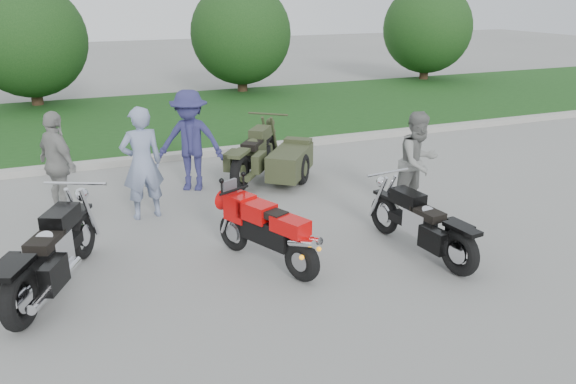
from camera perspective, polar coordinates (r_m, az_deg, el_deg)
name	(u,v)px	position (r m, az deg, el deg)	size (l,w,h in m)	color
ground	(269,274)	(7.74, -1.95, -8.29)	(80.00, 80.00, 0.00)	gray
curb	(177,156)	(13.13, -11.17, 3.62)	(60.00, 0.30, 0.15)	#A7A59D
grass_strip	(148,120)	(17.11, -14.03, 7.12)	(60.00, 8.00, 0.14)	#23541C
tree_mid_left	(28,40)	(19.98, -24.88, 13.85)	(3.60, 3.60, 4.00)	#3F2B1C
tree_mid_right	(241,34)	(20.95, -4.79, 15.73)	(3.60, 3.60, 4.00)	#3F2B1C
tree_far_right	(427,28)	(24.59, 13.98, 15.83)	(3.60, 3.60, 4.00)	#3F2B1C
sportbike_red	(268,230)	(7.73, -2.08, -3.88)	(0.94, 1.82, 0.92)	black
cruiser_left	(51,257)	(7.67, -22.97, -6.14)	(1.21, 2.34, 0.97)	black
cruiser_right	(424,227)	(8.32, 13.68, -3.43)	(0.53, 2.24, 0.86)	black
cruiser_sidecar	(275,159)	(11.24, -1.34, 3.32)	(2.08, 2.34, 0.98)	black
person_stripe	(142,163)	(9.59, -14.61, 2.83)	(0.69, 0.46, 1.90)	#828FB1
person_grey	(418,162)	(9.85, 13.06, 2.96)	(0.85, 0.66, 1.76)	gray
person_denim	(190,141)	(10.82, -9.88, 5.15)	(1.25, 0.72, 1.93)	navy
person_back	(58,164)	(10.22, -22.32, 2.68)	(1.05, 0.44, 1.79)	gray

